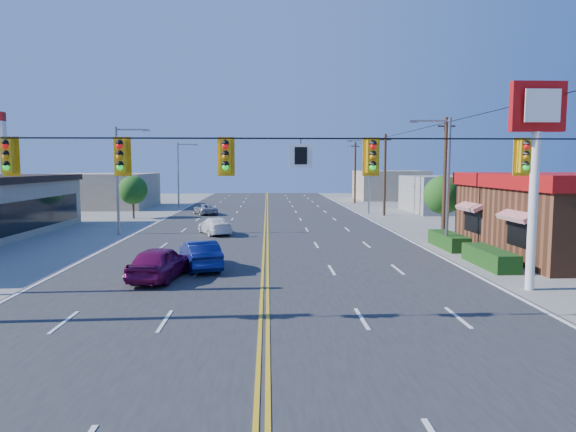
{
  "coord_description": "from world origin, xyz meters",
  "views": [
    {
      "loc": [
        0.13,
        -16.51,
        5.12
      ],
      "look_at": [
        1.32,
        13.41,
        2.2
      ],
      "focal_mm": 32.0,
      "sensor_mm": 36.0,
      "label": 1
    }
  ],
  "objects_px": {
    "car_magenta": "(160,264)",
    "car_silver": "(205,210)",
    "signal_span": "(260,173)",
    "kfc_pylon": "(536,143)",
    "car_blue": "(200,256)",
    "car_white": "(215,227)"
  },
  "relations": [
    {
      "from": "kfc_pylon",
      "to": "car_white",
      "type": "bearing_deg",
      "value": 130.02
    },
    {
      "from": "kfc_pylon",
      "to": "car_magenta",
      "type": "bearing_deg",
      "value": 171.55
    },
    {
      "from": "signal_span",
      "to": "kfc_pylon",
      "type": "relative_size",
      "value": 2.86
    },
    {
      "from": "signal_span",
      "to": "car_silver",
      "type": "relative_size",
      "value": 6.04
    },
    {
      "from": "kfc_pylon",
      "to": "car_blue",
      "type": "xyz_separation_m",
      "value": [
        -14.22,
        4.68,
        -5.34
      ]
    },
    {
      "from": "kfc_pylon",
      "to": "car_magenta",
      "type": "distance_m",
      "value": 16.75
    },
    {
      "from": "signal_span",
      "to": "car_magenta",
      "type": "bearing_deg",
      "value": 125.98
    },
    {
      "from": "car_silver",
      "to": "car_white",
      "type": "bearing_deg",
      "value": 78.49
    },
    {
      "from": "car_white",
      "to": "car_silver",
      "type": "height_order",
      "value": "car_white"
    },
    {
      "from": "signal_span",
      "to": "car_white",
      "type": "relative_size",
      "value": 5.62
    },
    {
      "from": "car_blue",
      "to": "car_white",
      "type": "xyz_separation_m",
      "value": [
        -0.61,
        12.98,
        -0.07
      ]
    },
    {
      "from": "kfc_pylon",
      "to": "car_magenta",
      "type": "xyz_separation_m",
      "value": [
        -15.72,
        2.33,
        -5.29
      ]
    },
    {
      "from": "signal_span",
      "to": "car_magenta",
      "type": "relative_size",
      "value": 5.5
    },
    {
      "from": "signal_span",
      "to": "kfc_pylon",
      "type": "distance_m",
      "value": 11.87
    },
    {
      "from": "signal_span",
      "to": "car_silver",
      "type": "height_order",
      "value": "signal_span"
    },
    {
      "from": "car_magenta",
      "to": "car_silver",
      "type": "height_order",
      "value": "car_magenta"
    },
    {
      "from": "car_magenta",
      "to": "car_blue",
      "type": "distance_m",
      "value": 2.78
    },
    {
      "from": "signal_span",
      "to": "car_blue",
      "type": "height_order",
      "value": "signal_span"
    },
    {
      "from": "car_blue",
      "to": "signal_span",
      "type": "bearing_deg",
      "value": 91.96
    },
    {
      "from": "car_magenta",
      "to": "car_white",
      "type": "height_order",
      "value": "car_magenta"
    },
    {
      "from": "car_white",
      "to": "car_silver",
      "type": "distance_m",
      "value": 15.89
    },
    {
      "from": "car_magenta",
      "to": "car_white",
      "type": "distance_m",
      "value": 15.35
    }
  ]
}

